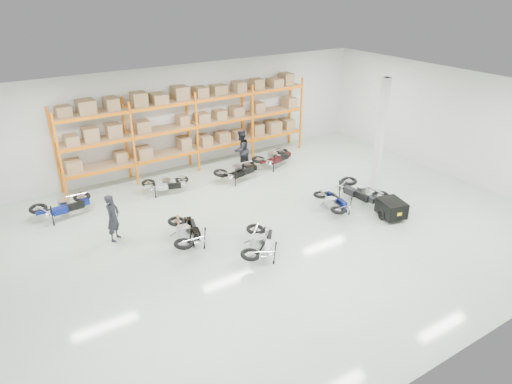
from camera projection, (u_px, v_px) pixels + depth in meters
room at (277, 167)px, 14.76m from camera, size 18.00×18.00×18.00m
pallet_rack at (192, 119)px, 19.68m from camera, size 11.28×0.98×3.62m
structural_column at (380, 136)px, 17.66m from camera, size 0.25×0.25×4.50m
moto_blue_centre at (334, 199)px, 16.61m from camera, size 1.09×1.72×1.03m
moto_silver_left at (260, 239)px, 14.01m from camera, size 1.79×1.94×1.15m
moto_black_far_left at (186, 229)px, 14.59m from camera, size 1.31×1.94×1.15m
moto_touring_right at (360, 187)px, 17.31m from camera, size 1.06×1.98×1.25m
trailer at (391, 208)px, 16.17m from camera, size 0.98×1.68×0.68m
moto_back_a at (62, 202)px, 16.23m from camera, size 1.92×1.10×1.19m
moto_back_b at (165, 181)px, 18.07m from camera, size 1.76×1.24×1.04m
moto_back_c at (238, 168)px, 19.18m from camera, size 1.87×1.10×1.15m
moto_back_d at (274, 155)px, 20.56m from camera, size 1.95×1.24×1.17m
person_left at (113, 218)px, 14.70m from camera, size 0.69×0.69×1.61m
person_back at (241, 150)px, 20.19m from camera, size 1.02×0.90×1.76m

